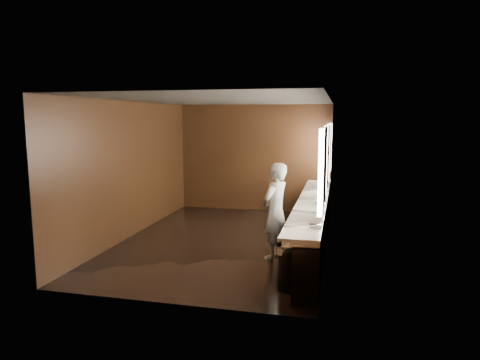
{
  "coord_description": "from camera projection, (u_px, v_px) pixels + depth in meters",
  "views": [
    {
      "loc": [
        2.21,
        -8.06,
        2.47
      ],
      "look_at": [
        0.32,
        0.0,
        1.25
      ],
      "focal_mm": 32.0,
      "sensor_mm": 36.0,
      "label": 1
    }
  ],
  "objects": [
    {
      "name": "wall_left",
      "position": [
        132.0,
        169.0,
        8.87
      ],
      "size": [
        0.02,
        6.0,
        2.8
      ],
      "primitive_type": "cube",
      "color": "black",
      "rests_on": "floor"
    },
    {
      "name": "wall_right",
      "position": [
        328.0,
        175.0,
        7.96
      ],
      "size": [
        0.02,
        6.0,
        2.8
      ],
      "primitive_type": "cube",
      "color": "black",
      "rests_on": "floor"
    },
    {
      "name": "wall_back",
      "position": [
        254.0,
        158.0,
        11.3
      ],
      "size": [
        4.0,
        0.02,
        2.8
      ],
      "primitive_type": "cube",
      "color": "black",
      "rests_on": "floor"
    },
    {
      "name": "ceiling",
      "position": [
        224.0,
        100.0,
        8.21
      ],
      "size": [
        4.0,
        6.0,
        0.02
      ],
      "primitive_type": "cube",
      "color": "#2D2D2B",
      "rests_on": "wall_back"
    },
    {
      "name": "sink_counter",
      "position": [
        315.0,
        222.0,
        8.14
      ],
      "size": [
        0.55,
        5.4,
        1.01
      ],
      "color": "black",
      "rests_on": "floor"
    },
    {
      "name": "mirror_band",
      "position": [
        327.0,
        156.0,
        7.92
      ],
      "size": [
        0.06,
        5.03,
        1.15
      ],
      "color": "white",
      "rests_on": "wall_right"
    },
    {
      "name": "wall_front",
      "position": [
        163.0,
        201.0,
        5.53
      ],
      "size": [
        4.0,
        0.02,
        2.8
      ],
      "primitive_type": "cube",
      "color": "black",
      "rests_on": "floor"
    },
    {
      "name": "person",
      "position": [
        275.0,
        211.0,
        7.46
      ],
      "size": [
        0.63,
        0.73,
        1.7
      ],
      "primitive_type": "imported",
      "rotation": [
        0.0,
        0.0,
        -2.0
      ],
      "color": "#81AAC1",
      "rests_on": "floor"
    },
    {
      "name": "floor",
      "position": [
        225.0,
        241.0,
        8.62
      ],
      "size": [
        6.0,
        6.0,
        0.0
      ],
      "primitive_type": "plane",
      "color": "black",
      "rests_on": "ground"
    },
    {
      "name": "trash_bin",
      "position": [
        291.0,
        270.0,
        6.15
      ],
      "size": [
        0.39,
        0.39,
        0.59
      ],
      "primitive_type": "cylinder",
      "rotation": [
        0.0,
        0.0,
        -0.01
      ],
      "color": "black",
      "rests_on": "floor"
    }
  ]
}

